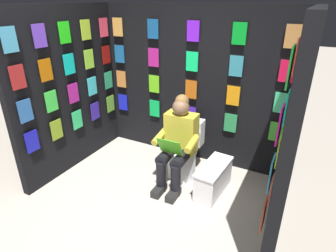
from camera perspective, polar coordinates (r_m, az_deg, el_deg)
name	(u,v)px	position (r m, az deg, el deg)	size (l,w,h in m)	color
ground_plane	(119,235)	(3.19, -9.96, -20.88)	(30.00, 30.00, 0.00)	#B2A899
display_wall_back	(193,87)	(4.07, 5.18, 7.97)	(2.86, 0.14, 2.20)	black
display_wall_left	(294,133)	(2.88, 24.21, -1.34)	(0.14, 1.85, 2.20)	black
display_wall_right	(69,91)	(4.09, -19.48, 6.77)	(0.14, 1.85, 2.20)	black
toilet	(184,153)	(3.86, 3.26, -5.48)	(0.41, 0.56, 0.77)	white
person_reading	(177,142)	(3.55, 1.91, -3.29)	(0.53, 0.69, 1.19)	gold
comic_longbox_near	(213,178)	(3.62, 9.16, -10.46)	(0.31, 0.67, 0.39)	silver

